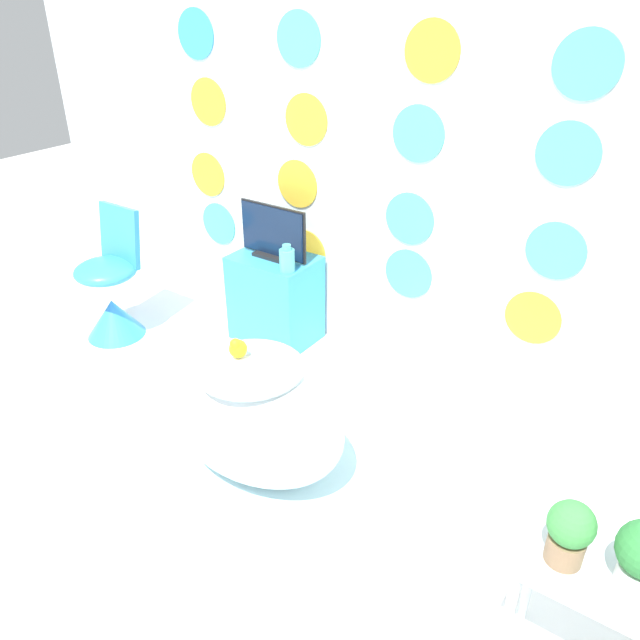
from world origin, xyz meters
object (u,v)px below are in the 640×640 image
bathtub (253,416)px  potted_plant_left (570,531)px  chair (112,296)px  tv (273,234)px  vase (287,260)px

bathtub → potted_plant_left: potted_plant_left is taller
chair → tv: (0.87, 0.56, 0.43)m
bathtub → potted_plant_left: 1.46m
bathtub → chair: bearing=164.1°
tv → vase: bearing=-31.3°
bathtub → tv: (-0.66, 1.00, 0.41)m
potted_plant_left → bathtub: bearing=171.4°
tv → vase: (0.19, -0.12, -0.07)m
chair → tv: bearing=32.8°
chair → vase: chair is taller
bathtub → vase: 1.06m
tv → potted_plant_left: bearing=-30.3°
potted_plant_left → tv: bearing=149.7°
bathtub → chair: size_ratio=1.11×
tv → potted_plant_left: (2.07, -1.21, -0.07)m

